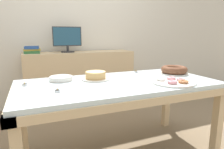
{
  "coord_description": "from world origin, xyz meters",
  "views": [
    {
      "loc": [
        -0.72,
        -1.59,
        1.14
      ],
      "look_at": [
        -0.05,
        0.04,
        0.79
      ],
      "focal_mm": 32.0,
      "sensor_mm": 36.0,
      "label": 1
    }
  ],
  "objects": [
    {
      "name": "computer_monitor",
      "position": [
        -0.19,
        1.46,
        1.07
      ],
      "size": [
        0.42,
        0.2,
        0.38
      ],
      "color": "#262628",
      "rests_on": "sideboard"
    },
    {
      "name": "cake_chocolate_round",
      "position": [
        -0.17,
        0.16,
        0.76
      ],
      "size": [
        0.27,
        0.27,
        0.08
      ],
      "color": "silver",
      "rests_on": "dining_table"
    },
    {
      "name": "sideboard",
      "position": [
        0.0,
        1.46,
        0.44
      ],
      "size": [
        1.66,
        0.44,
        0.88
      ],
      "color": "#D1B284",
      "rests_on": "ground"
    },
    {
      "name": "book_stack",
      "position": [
        -0.69,
        1.46,
        0.93
      ],
      "size": [
        0.23,
        0.19,
        0.1
      ],
      "color": "#2D6638",
      "rests_on": "sideboard"
    },
    {
      "name": "cake_golden_bundt",
      "position": [
        0.69,
        0.1,
        0.77
      ],
      "size": [
        0.29,
        0.29,
        0.09
      ],
      "color": "silver",
      "rests_on": "dining_table"
    },
    {
      "name": "dining_table",
      "position": [
        0.0,
        0.0,
        0.65
      ],
      "size": [
        1.79,
        0.87,
        0.73
      ],
      "color": "silver",
      "rests_on": "ground"
    },
    {
      "name": "pastry_platter",
      "position": [
        0.42,
        -0.23,
        0.74
      ],
      "size": [
        0.38,
        0.38,
        0.04
      ],
      "color": "silver",
      "rests_on": "dining_table"
    },
    {
      "name": "tealight_right_edge",
      "position": [
        -0.78,
        0.16,
        0.74
      ],
      "size": [
        0.04,
        0.04,
        0.04
      ],
      "color": "silver",
      "rests_on": "dining_table"
    },
    {
      "name": "plate_stack",
      "position": [
        -0.47,
        0.24,
        0.75
      ],
      "size": [
        0.21,
        0.21,
        0.04
      ],
      "color": "silver",
      "rests_on": "dining_table"
    },
    {
      "name": "tealight_left_edge",
      "position": [
        0.36,
        0.32,
        0.74
      ],
      "size": [
        0.04,
        0.04,
        0.04
      ],
      "color": "silver",
      "rests_on": "dining_table"
    },
    {
      "name": "wall_back",
      "position": [
        0.0,
        1.76,
        1.3
      ],
      "size": [
        8.0,
        0.1,
        2.6
      ],
      "primitive_type": "cube",
      "color": "silver",
      "rests_on": "ground"
    },
    {
      "name": "tealight_near_front",
      "position": [
        -0.55,
        -0.14,
        0.74
      ],
      "size": [
        0.04,
        0.04,
        0.04
      ],
      "color": "silver",
      "rests_on": "dining_table"
    }
  ]
}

